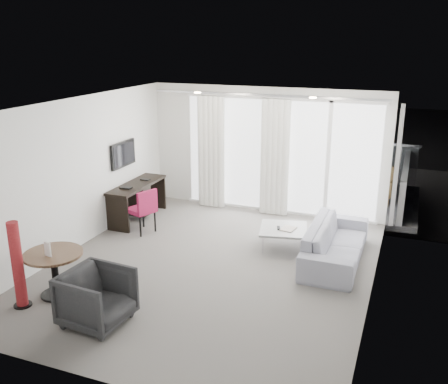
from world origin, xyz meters
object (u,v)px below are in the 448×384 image
(red_lamp, at_px, (18,265))
(coffee_table, at_px, (283,238))
(sofa, at_px, (336,242))
(desk_chair, at_px, (141,210))
(rattan_chair_b, at_px, (382,185))
(round_table, at_px, (55,274))
(rattan_chair_a, at_px, (329,176))
(desk, at_px, (138,201))
(tub_armchair, at_px, (97,298))

(red_lamp, height_order, coffee_table, red_lamp)
(red_lamp, distance_m, sofa, 4.88)
(desk_chair, xyz_separation_m, rattan_chair_b, (4.10, 3.47, -0.04))
(round_table, relative_size, sofa, 0.38)
(desk_chair, distance_m, coffee_table, 2.72)
(desk_chair, height_order, rattan_chair_a, rattan_chair_a)
(desk, relative_size, rattan_chair_a, 1.79)
(tub_armchair, bearing_deg, round_table, 72.34)
(round_table, distance_m, rattan_chair_a, 6.81)
(round_table, bearing_deg, red_lamp, -121.45)
(rattan_chair_a, bearing_deg, round_table, -93.62)
(round_table, xyz_separation_m, sofa, (3.54, 2.63, -0.02))
(desk_chair, xyz_separation_m, round_table, (0.09, -2.58, -0.10))
(round_table, bearing_deg, tub_armchair, -22.15)
(round_table, height_order, red_lamp, red_lamp)
(rattan_chair_a, bearing_deg, red_lamp, -94.10)
(desk, relative_size, round_table, 1.92)
(round_table, xyz_separation_m, coffee_table, (2.61, 2.83, -0.15))
(tub_armchair, distance_m, rattan_chair_a, 6.85)
(desk, height_order, round_table, desk)
(desk, relative_size, coffee_table, 1.97)
(desk, relative_size, desk_chair, 1.84)
(red_lamp, distance_m, tub_armchair, 1.26)
(red_lamp, bearing_deg, round_table, 58.55)
(red_lamp, bearing_deg, rattan_chair_b, 56.56)
(round_table, relative_size, coffee_table, 1.03)
(tub_armchair, xyz_separation_m, rattan_chair_a, (1.82, 6.61, 0.08))
(red_lamp, bearing_deg, sofa, 38.73)
(desk, xyz_separation_m, sofa, (4.06, -0.53, -0.06))
(desk_chair, height_order, rattan_chair_b, desk_chair)
(red_lamp, bearing_deg, coffee_table, 48.59)
(desk_chair, relative_size, coffee_table, 1.07)
(desk_chair, distance_m, rattan_chair_a, 4.64)
(desk_chair, relative_size, sofa, 0.40)
(desk_chair, height_order, sofa, desk_chair)
(red_lamp, distance_m, coffee_table, 4.35)
(desk, xyz_separation_m, red_lamp, (0.26, -3.57, 0.25))
(rattan_chair_a, bearing_deg, rattan_chair_b, 13.07)
(desk_chair, distance_m, round_table, 2.58)
(coffee_table, xyz_separation_m, sofa, (0.94, -0.20, 0.13))
(sofa, bearing_deg, rattan_chair_b, -7.81)
(desk, bearing_deg, desk_chair, -53.83)
(rattan_chair_a, bearing_deg, tub_armchair, -84.70)
(rattan_chair_b, bearing_deg, red_lamp, -111.10)
(rattan_chair_a, bearing_deg, coffee_table, -72.64)
(desk, relative_size, red_lamp, 1.28)
(red_lamp, relative_size, sofa, 0.58)
(desk_chair, xyz_separation_m, red_lamp, (-0.17, -2.99, 0.19))
(desk_chair, relative_size, rattan_chair_b, 1.09)
(tub_armchair, xyz_separation_m, coffee_table, (1.62, 3.23, -0.19))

